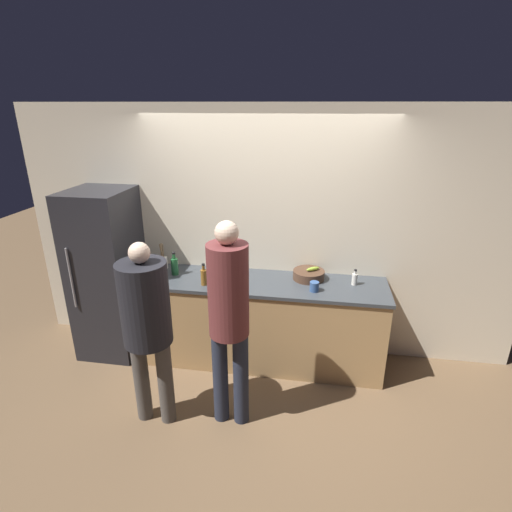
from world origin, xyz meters
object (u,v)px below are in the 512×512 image
Objects in this scene: person_center at (229,312)px; bottle_amber at (204,277)px; bottle_green at (175,266)px; cup_blue at (314,287)px; person_left at (146,318)px; bottle_clear at (355,279)px; utensil_crock at (163,262)px; refrigerator at (108,274)px; fruit_bowl at (309,275)px.

person_center is 0.85m from bottle_amber.
cup_blue is at bearing -6.62° from bottle_green.
person_center is at bearing -130.35° from cup_blue.
cup_blue is (1.30, 0.86, -0.03)m from person_left.
bottle_green reaches higher than bottle_clear.
bottle_green is (-1.82, -0.04, 0.03)m from bottle_clear.
utensil_crock is 0.65m from bottle_amber.
person_left is 1.04m from bottle_green.
person_left is at bearing -74.47° from utensil_crock.
utensil_crock reaches higher than bottle_amber.
person_left is 7.30× the size of bottle_amber.
refrigerator is 5.66× the size of fruit_bowl.
refrigerator is at bearing -161.29° from utensil_crock.
bottle_amber reaches higher than fruit_bowl.
bottle_clear is at bearing 9.38° from bottle_amber.
person_center is 1.20m from fruit_bowl.
bottle_amber is (-0.42, 0.73, -0.05)m from person_center.
utensil_crock reaches higher than fruit_bowl.
fruit_bowl is at bearing 102.96° from cup_blue.
bottle_green reaches higher than fruit_bowl.
person_left is at bearing -48.16° from refrigerator.
utensil_crock is 1.25× the size of bottle_amber.
cup_blue is (1.44, -0.17, -0.05)m from bottle_green.
bottle_green is (-1.38, -0.11, 0.05)m from fruit_bowl.
person_center reaches higher than bottle_amber.
person_center reaches higher than fruit_bowl.
bottle_amber is (-1.01, -0.31, 0.04)m from fruit_bowl.
person_left reaches higher than bottle_green.
person_left is 1.68m from fruit_bowl.
person_left is 6.60× the size of bottle_green.
person_center is 1.01m from cup_blue.
utensil_crock is at bearing 148.58° from bottle_amber.
bottle_clear is 1.82m from bottle_green.
utensil_crock reaches higher than bottle_green.
bottle_green is at bearing 97.79° from person_left.
utensil_crock is at bearing 18.71° from refrigerator.
bottle_clear is (0.45, -0.07, 0.02)m from fruit_bowl.
refrigerator is at bearing -176.21° from bottle_green.
refrigerator is 1.12m from bottle_amber.
refrigerator is at bearing 131.84° from person_left.
person_center is (1.53, -0.88, 0.16)m from refrigerator.
bottle_green is (-0.79, 0.93, -0.04)m from person_center.
cup_blue is at bearing 1.76° from bottle_amber.
fruit_bowl is at bearing 4.43° from bottle_green.
cup_blue is (1.62, -0.31, -0.02)m from utensil_crock.
cup_blue is at bearing 33.51° from person_left.
bottle_amber is at bearing 74.47° from person_left.
fruit_bowl is 0.28m from cup_blue.
utensil_crock is (-1.56, 0.03, 0.02)m from fruit_bowl.
person_center is 6.44× the size of utensil_crock.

